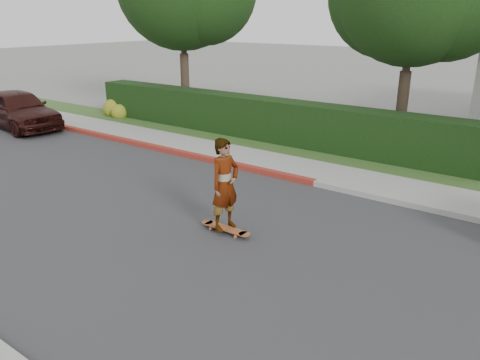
# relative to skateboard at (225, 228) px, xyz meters

# --- Properties ---
(ground) EXTENTS (120.00, 120.00, 0.00)m
(ground) POSITION_rel_skateboard_xyz_m (-0.84, -0.51, -0.10)
(ground) COLOR slate
(ground) RESTS_ON ground
(road) EXTENTS (60.00, 8.00, 0.01)m
(road) POSITION_rel_skateboard_xyz_m (-0.84, -0.51, -0.10)
(road) COLOR #2D2D30
(road) RESTS_ON ground
(curb_far) EXTENTS (60.00, 0.20, 0.15)m
(curb_far) POSITION_rel_skateboard_xyz_m (-0.84, 3.59, -0.03)
(curb_far) COLOR #9E9E99
(curb_far) RESTS_ON ground
(curb_red_section) EXTENTS (12.00, 0.21, 0.15)m
(curb_red_section) POSITION_rel_skateboard_xyz_m (-5.84, 3.59, -0.03)
(curb_red_section) COLOR maroon
(curb_red_section) RESTS_ON ground
(sidewalk_far) EXTENTS (60.00, 1.60, 0.12)m
(sidewalk_far) POSITION_rel_skateboard_xyz_m (-0.84, 4.49, -0.04)
(sidewalk_far) COLOR gray
(sidewalk_far) RESTS_ON ground
(planting_strip) EXTENTS (60.00, 1.60, 0.10)m
(planting_strip) POSITION_rel_skateboard_xyz_m (-0.84, 6.09, -0.05)
(planting_strip) COLOR #2D4C1E
(planting_strip) RESTS_ON ground
(hedge) EXTENTS (15.00, 1.00, 1.50)m
(hedge) POSITION_rel_skateboard_xyz_m (-3.84, 6.69, 0.65)
(hedge) COLOR black
(hedge) RESTS_ON ground
(flowering_shrub) EXTENTS (1.40, 1.00, 0.90)m
(flowering_shrub) POSITION_rel_skateboard_xyz_m (-10.85, 6.23, 0.23)
(flowering_shrub) COLOR #2D4C19
(flowering_shrub) RESTS_ON ground
(skateboard) EXTENTS (1.18, 0.24, 0.11)m
(skateboard) POSITION_rel_skateboard_xyz_m (0.00, 0.00, 0.00)
(skateboard) COLOR #C16635
(skateboard) RESTS_ON ground
(skateboarder) EXTENTS (0.54, 0.74, 1.86)m
(skateboarder) POSITION_rel_skateboard_xyz_m (0.00, -0.00, 0.94)
(skateboarder) COLOR white
(skateboarder) RESTS_ON skateboard
(car_maroon) EXTENTS (4.59, 2.25, 1.51)m
(car_maroon) POSITION_rel_skateboard_xyz_m (-12.25, 2.70, 0.65)
(car_maroon) COLOR black
(car_maroon) RESTS_ON ground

